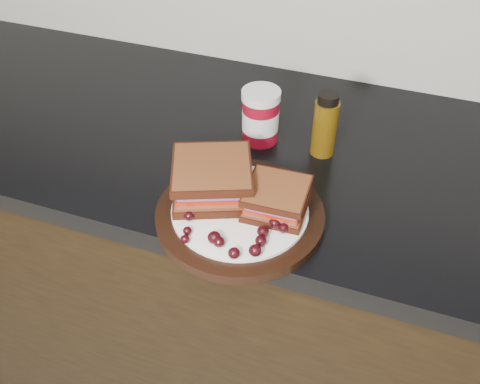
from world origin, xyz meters
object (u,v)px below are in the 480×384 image
object	(u,v)px
sandwich_left	(212,179)
condiment_jar	(261,116)
plate	(240,215)
oil_bottle	(325,124)

from	to	relation	value
sandwich_left	condiment_jar	world-z (taller)	condiment_jar
plate	condiment_jar	world-z (taller)	condiment_jar
sandwich_left	oil_bottle	size ratio (longest dim) A/B	1.02
condiment_jar	oil_bottle	xyz separation A→B (m)	(0.13, -0.00, 0.01)
condiment_jar	plate	bearing A→B (deg)	-80.37
sandwich_left	plate	bearing A→B (deg)	-43.01
oil_bottle	sandwich_left	bearing A→B (deg)	-125.16
plate	condiment_jar	distance (m)	0.23
condiment_jar	oil_bottle	world-z (taller)	oil_bottle
sandwich_left	condiment_jar	size ratio (longest dim) A/B	1.19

